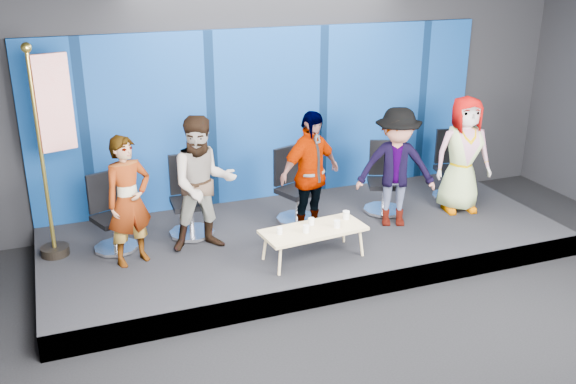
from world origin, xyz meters
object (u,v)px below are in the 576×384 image
(panelist_d, at_px, (396,168))
(chair_e, at_px, (451,176))
(panelist_b, at_px, (203,184))
(panelist_e, at_px, (463,154))
(chair_c, at_px, (295,197))
(mug_e, at_px, (346,215))
(chair_a, at_px, (112,225))
(mug_c, at_px, (311,221))
(flag_stand, at_px, (52,147))
(panelist_c, at_px, (310,174))
(panelist_a, at_px, (129,201))
(mug_d, at_px, (337,224))
(coffee_table, at_px, (313,231))
(chair_b, at_px, (190,209))
(mug_b, at_px, (306,229))
(mug_a, at_px, (280,231))
(chair_d, at_px, (384,189))

(panelist_d, height_order, chair_e, panelist_d)
(panelist_b, relative_size, chair_e, 1.66)
(panelist_b, bearing_deg, panelist_e, 1.78)
(chair_c, relative_size, mug_e, 9.97)
(chair_a, distance_m, mug_c, 2.56)
(chair_a, distance_m, flag_stand, 1.24)
(panelist_c, height_order, panelist_d, panelist_c)
(mug_e, bearing_deg, panelist_a, 167.98)
(panelist_e, bearing_deg, mug_d, -150.59)
(panelist_d, xyz_separation_m, coffee_table, (-1.48, -0.59, -0.47))
(chair_b, distance_m, chair_e, 4.11)
(mug_b, bearing_deg, chair_b, 130.50)
(coffee_table, relative_size, mug_b, 14.11)
(mug_b, height_order, mug_c, mug_b)
(mug_c, height_order, flag_stand, flag_stand)
(panelist_d, relative_size, mug_d, 18.00)
(panelist_a, bearing_deg, mug_e, -32.66)
(panelist_a, relative_size, mug_e, 15.30)
(mug_d, relative_size, flag_stand, 0.04)
(panelist_a, relative_size, mug_a, 19.10)
(panelist_b, height_order, chair_e, panelist_b)
(panelist_b, relative_size, chair_c, 1.67)
(panelist_e, bearing_deg, panelist_b, -169.83)
(chair_a, relative_size, chair_c, 0.95)
(chair_c, xyz_separation_m, panelist_c, (0.02, -0.50, 0.51))
(panelist_b, distance_m, mug_c, 1.44)
(coffee_table, bearing_deg, chair_d, 34.25)
(mug_d, bearing_deg, chair_e, 26.33)
(mug_a, bearing_deg, chair_c, 60.96)
(mug_c, bearing_deg, chair_b, 138.25)
(chair_b, distance_m, mug_a, 1.52)
(chair_e, bearing_deg, coffee_table, -146.21)
(chair_d, relative_size, panelist_e, 0.60)
(mug_b, distance_m, mug_e, 0.67)
(panelist_a, relative_size, flag_stand, 0.61)
(chair_c, bearing_deg, chair_d, -26.12)
(chair_c, xyz_separation_m, mug_c, (-0.20, -1.09, 0.10))
(mug_a, height_order, mug_c, mug_c)
(mug_a, bearing_deg, mug_b, -12.38)
(chair_b, bearing_deg, panelist_a, -143.51)
(mug_a, bearing_deg, panelist_c, 45.66)
(panelist_b, xyz_separation_m, chair_c, (1.41, 0.44, -0.53))
(panelist_b, bearing_deg, mug_a, -43.54)
(chair_a, distance_m, panelist_a, 0.70)
(mug_a, bearing_deg, panelist_e, 13.02)
(chair_c, distance_m, mug_b, 1.33)
(chair_d, relative_size, panelist_d, 0.62)
(panelist_c, distance_m, panelist_e, 2.42)
(panelist_c, relative_size, mug_c, 18.81)
(chair_a, bearing_deg, chair_e, -20.36)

